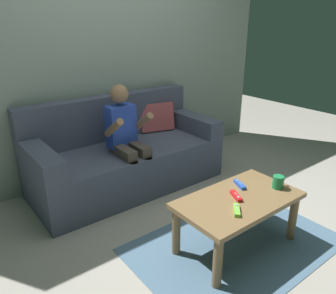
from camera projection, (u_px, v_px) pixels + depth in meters
ground_plane at (208, 229)px, 2.62m from camera, size 8.15×8.15×0.00m
wall_back at (109, 52)px, 3.26m from camera, size 4.08×0.05×2.50m
couch at (125, 155)px, 3.25m from camera, size 1.82×0.80×0.85m
person_seated_on_couch at (127, 136)px, 2.97m from camera, size 0.36×0.44×1.02m
coffee_table at (238, 206)px, 2.32m from camera, size 0.89×0.50×0.40m
area_rug at (235, 245)px, 2.43m from camera, size 1.48×1.01×0.01m
game_remote_red_near_edge at (236, 196)px, 2.29m from camera, size 0.09×0.14×0.03m
game_remote_blue_center at (240, 184)px, 2.45m from camera, size 0.09×0.14×0.03m
game_remote_lime_far_corner at (237, 210)px, 2.12m from camera, size 0.12×0.13×0.03m
coffee_mug at (278, 182)px, 2.41m from camera, size 0.12×0.08×0.09m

